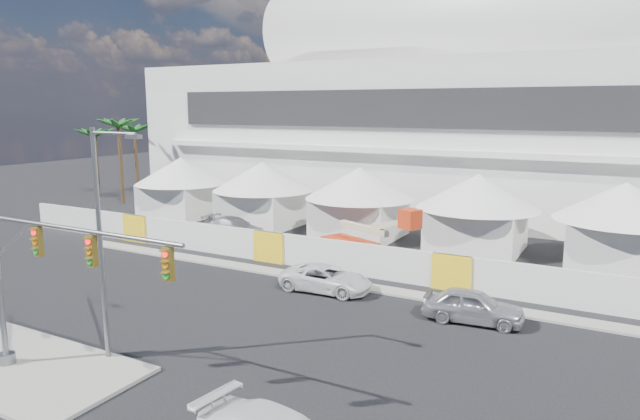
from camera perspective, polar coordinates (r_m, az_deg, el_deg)
The scene contains 12 objects.
ground at distance 23.19m, azimuth -12.90°, elevation -15.43°, with size 160.00×160.00×0.00m, color black.
median_island at distance 25.66m, azimuth -27.96°, elevation -13.63°, with size 10.00×5.00×0.15m, color gray.
stadium at distance 57.18m, azimuth 23.61°, elevation 8.94°, with size 80.00×24.80×21.98m.
tent_row at distance 42.27m, azimuth 9.54°, elevation 0.88°, with size 53.40×8.40×5.40m.
hoarding_fence at distance 32.28m, azimuth 13.06°, elevation -6.09°, with size 70.00×0.25×2.00m, color silver.
palm_cluster at distance 65.54m, azimuth -18.01°, elevation 7.12°, with size 10.60×10.60×8.55m.
sedan_silver at distance 27.94m, azimuth 15.06°, elevation -9.24°, with size 4.63×1.86×1.58m, color silver.
pickup_curb at distance 31.34m, azimuth 0.61°, elevation -6.88°, with size 5.08×2.34×1.41m, color silver.
lot_car_c at distance 44.28m, azimuth -8.57°, elevation -1.77°, with size 5.43×2.21×1.57m, color #ABAAAF.
traffic_mast at distance 22.99m, azimuth -26.67°, elevation -6.11°, with size 9.67×0.64×6.63m.
streetlight_median at distance 23.23m, azimuth -20.83°, elevation -1.82°, with size 2.51×0.25×9.07m.
boom_lift at distance 37.69m, azimuth 4.03°, elevation -3.34°, with size 8.31×3.29×4.06m.
Camera 1 is at (14.16, -15.42, 9.97)m, focal length 32.00 mm.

